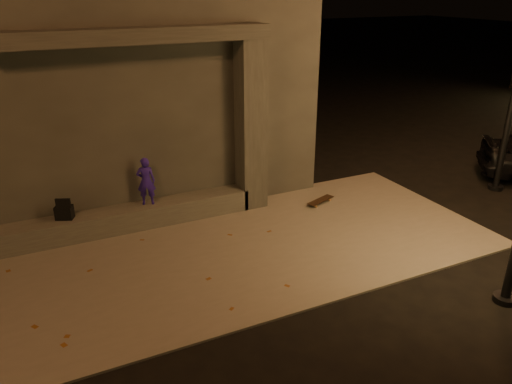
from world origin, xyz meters
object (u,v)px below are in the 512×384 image
backpack (64,211)px  skateboard (321,200)px  column (251,126)px  skateboarder (146,181)px

backpack → skateboard: size_ratio=0.57×
column → backpack: bearing=180.0°
column → skateboard: (1.43, -0.65, -1.73)m
skateboarder → column: bearing=-162.4°
skateboarder → backpack: bearing=17.6°
column → skateboarder: size_ratio=3.62×
column → backpack: column is taller
column → skateboarder: column is taller
column → skateboard: bearing=-24.4°
skateboarder → skateboard: skateboarder is taller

